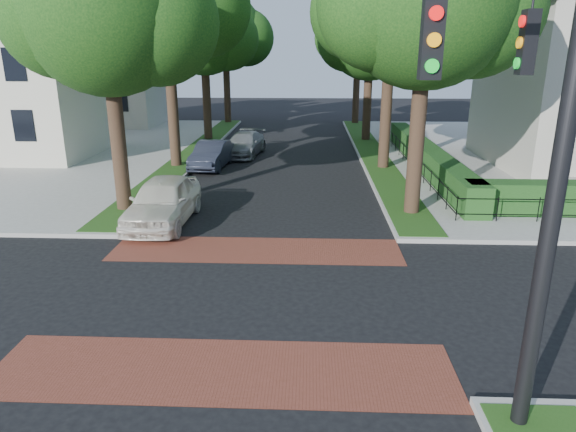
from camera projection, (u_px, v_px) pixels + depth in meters
The scene contains 20 objects.
ground at pixel (244, 296), 13.02m from camera, with size 120.00×120.00×0.00m, color black.
crosswalk_far at pixel (256, 250), 16.06m from camera, with size 9.00×2.20×0.01m, color brown.
crosswalk_near at pixel (223, 370), 9.97m from camera, with size 9.00×2.20×0.01m, color brown.
grass_strip_ne at pixel (372, 152), 30.93m from camera, with size 1.60×29.80×0.02m, color #193F12.
grass_strip_nw at pixel (195, 151), 31.37m from camera, with size 1.60×29.80×0.02m, color #193F12.
tree_right_mid at pixel (394, 8), 24.88m from camera, with size 8.25×7.09×11.22m.
tree_right_far at pixel (371, 37), 33.75m from camera, with size 7.25×6.23×9.74m.
tree_right_back at pixel (359, 35), 42.21m from camera, with size 7.50×6.45×10.20m.
tree_left_near at pixel (110, 12), 17.91m from camera, with size 7.50×6.45×10.20m.
tree_left_mid at pixel (169, 1), 25.21m from camera, with size 8.00×6.88×11.48m.
tree_left_far at pixel (206, 34), 34.13m from camera, with size 7.00×6.02×9.86m.
tree_left_back at pixel (227, 34), 42.62m from camera, with size 7.75×6.66×10.44m.
hedge_main_road at pixel (426, 156), 26.75m from camera, with size 1.00×18.00×1.20m, color #173C15.
fence_main_road at pixel (410, 159), 26.83m from camera, with size 0.06×18.00×0.90m, color black, non-canonical shape.
house_left_near at pixel (11, 69), 29.25m from camera, with size 10.00×9.00×10.14m.
house_left_far at pixel (105, 64), 42.57m from camera, with size 10.00×9.00×10.14m.
traffic_signal at pixel (542, 142), 7.19m from camera, with size 2.17×2.00×8.00m.
parked_car_front at pixel (163, 201), 18.35m from camera, with size 1.98×4.92×1.68m, color silver.
parked_car_middle at pixel (212, 155), 27.33m from camera, with size 1.50×4.29×1.41m, color #1F232F.
parked_car_rear at pixel (244, 144), 30.68m from camera, with size 1.91×4.70×1.36m, color slate.
Camera 1 is at (1.63, -11.72, 5.89)m, focal length 32.00 mm.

